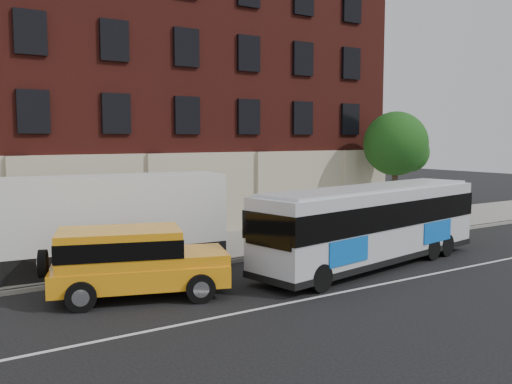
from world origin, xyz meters
TOP-DOWN VIEW (x-y plane):
  - ground at (0.00, 0.00)m, footprint 120.00×120.00m
  - sidewalk at (0.00, 9.00)m, footprint 60.00×6.00m
  - kerb at (0.00, 6.00)m, footprint 60.00×0.25m
  - lane_line at (0.00, 0.50)m, footprint 60.00×0.12m
  - building at (-0.01, 16.92)m, footprint 30.00×12.10m
  - street_tree at (13.54, 9.48)m, footprint 3.60×3.60m
  - city_bus at (4.97, 2.65)m, footprint 11.36×4.25m
  - yellow_suv at (-4.25, 3.58)m, footprint 5.72×3.74m
  - shipping_container at (-4.83, 7.29)m, footprint 10.71×3.16m

SIDE VIEW (x-z plane):
  - ground at x=0.00m, z-range 0.00..0.00m
  - lane_line at x=0.00m, z-range 0.00..0.01m
  - sidewalk at x=0.00m, z-range 0.00..0.15m
  - kerb at x=0.00m, z-range 0.00..0.15m
  - yellow_suv at x=-4.25m, z-range 0.16..2.29m
  - city_bus at x=4.97m, z-range 0.16..3.21m
  - shipping_container at x=-4.83m, z-range -0.02..3.50m
  - street_tree at x=13.54m, z-range 1.31..7.51m
  - building at x=-0.01m, z-range 0.08..15.08m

